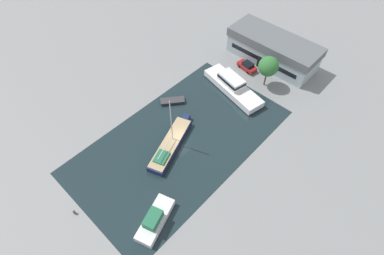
{
  "coord_description": "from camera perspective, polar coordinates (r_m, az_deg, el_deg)",
  "views": [
    {
      "loc": [
        22.35,
        -21.03,
        41.34
      ],
      "look_at": [
        0.0,
        2.82,
        1.0
      ],
      "focal_mm": 28.0,
      "sensor_mm": 36.0,
      "label": 1
    }
  ],
  "objects": [
    {
      "name": "water_canal",
      "position": [
        51.49,
        -2.15,
        -2.48
      ],
      "size": [
        21.12,
        37.61,
        0.01
      ],
      "primitive_type": "cube",
      "color": "#19282D",
      "rests_on": "ground"
    },
    {
      "name": "cabin_boat",
      "position": [
        43.86,
        -7.1,
        -17.03
      ],
      "size": [
        4.78,
        7.65,
        2.6
      ],
      "rotation": [
        0.0,
        0.0,
        0.33
      ],
      "color": "silver",
      "rests_on": "water_canal"
    },
    {
      "name": "sailboat_moored",
      "position": [
        50.36,
        -4.05,
        -3.11
      ],
      "size": [
        6.6,
        12.83,
        10.24
      ],
      "rotation": [
        0.0,
        0.0,
        0.35
      ],
      "color": "#19234C",
      "rests_on": "water_canal"
    },
    {
      "name": "warehouse_building",
      "position": [
        67.23,
        15.17,
        14.19
      ],
      "size": [
        19.21,
        7.81,
        5.6
      ],
      "rotation": [
        0.0,
        0.0,
        0.01
      ],
      "color": "#99A8B2",
      "rests_on": "ground"
    },
    {
      "name": "mooring_bollard",
      "position": [
        47.63,
        -21.53,
        -14.76
      ],
      "size": [
        0.36,
        0.36,
        0.79
      ],
      "color": "#47474C",
      "rests_on": "ground"
    },
    {
      "name": "quay_tree_near_building",
      "position": [
        59.59,
        14.35,
        11.21
      ],
      "size": [
        3.88,
        3.88,
        6.6
      ],
      "color": "brown",
      "rests_on": "ground"
    },
    {
      "name": "ground_plane",
      "position": [
        51.49,
        -2.15,
        -2.48
      ],
      "size": [
        440.0,
        440.0,
        0.0
      ],
      "primitive_type": "plane",
      "color": "gray"
    },
    {
      "name": "motor_cruiser",
      "position": [
        59.33,
        7.72,
        7.8
      ],
      "size": [
        14.25,
        6.63,
        3.2
      ],
      "rotation": [
        0.0,
        0.0,
        1.37
      ],
      "color": "white",
      "rests_on": "water_canal"
    },
    {
      "name": "parked_car",
      "position": [
        64.92,
        10.46,
        11.45
      ],
      "size": [
        4.41,
        2.51,
        1.67
      ],
      "rotation": [
        0.0,
        0.0,
        1.42
      ],
      "color": "maroon",
      "rests_on": "ground"
    },
    {
      "name": "small_dinghy",
      "position": [
        57.22,
        -3.73,
        5.06
      ],
      "size": [
        4.13,
        4.57,
        0.63
      ],
      "rotation": [
        0.0,
        0.0,
        5.6
      ],
      "color": "#23282D",
      "rests_on": "water_canal"
    }
  ]
}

